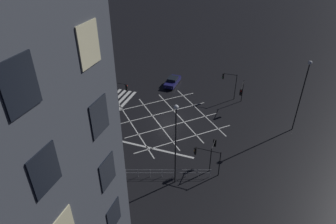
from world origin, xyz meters
TOP-DOWN VIEW (x-y plane):
  - ground_plane at (0.00, 0.00)m, footprint 200.00×200.00m
  - road_markings at (0.44, -6.45)m, footprint 17.26×21.17m
  - traffic_light_se_main at (8.30, -8.93)m, footprint 0.39×0.36m
  - traffic_light_se_cross at (8.10, -8.09)m, footprint 0.36×0.39m
  - traffic_light_median_south at (-0.30, -7.09)m, footprint 0.36×1.87m
  - traffic_light_ne_main at (7.27, 7.95)m, footprint 2.10×0.36m
  - traffic_light_nw_cross at (-8.83, 6.78)m, footprint 0.36×2.30m
  - traffic_light_nw_main at (-6.81, 9.07)m, footprint 3.18×0.36m
  - traffic_light_ne_cross at (8.74, 7.38)m, footprint 0.36×2.98m
  - street_lamp_east at (12.09, -12.28)m, footprint 0.59×0.59m
  - street_lamp_west at (-3.23, 16.63)m, footprint 0.48×0.48m
  - street_lamp_far at (11.32, 4.85)m, footprint 0.45×0.45m
  - street_tree_near at (12.71, -11.30)m, footprint 3.37×3.37m
  - waiting_car at (-10.33, -2.87)m, footprint 4.42×1.72m
  - pedestrian_railing at (10.82, 3.88)m, footprint 3.15×8.70m

SIDE VIEW (x-z plane):
  - ground_plane at x=0.00m, z-range 0.00..0.00m
  - road_markings at x=0.44m, z-range 0.00..0.01m
  - waiting_car at x=-10.33m, z-range -0.03..1.27m
  - pedestrian_railing at x=10.82m, z-range 0.14..1.19m
  - traffic_light_ne_main at x=7.27m, z-range 0.74..3.98m
  - traffic_light_se_cross at x=8.10m, z-range 0.73..4.10m
  - traffic_light_ne_cross at x=8.74m, z-range 0.79..4.09m
  - traffic_light_se_main at x=8.30m, z-range 0.78..4.38m
  - traffic_light_nw_main at x=-6.81m, z-range 0.89..4.55m
  - traffic_light_nw_cross at x=-8.83m, z-range 0.99..5.26m
  - traffic_light_median_south at x=-0.30m, z-range 0.98..5.32m
  - street_tree_near at x=12.71m, z-range 1.10..6.69m
  - street_lamp_east at x=12.09m, z-range 2.06..9.97m
  - street_lamp_far at x=11.32m, z-range 1.40..11.05m
  - street_lamp_west at x=-3.23m, z-range 1.65..11.53m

